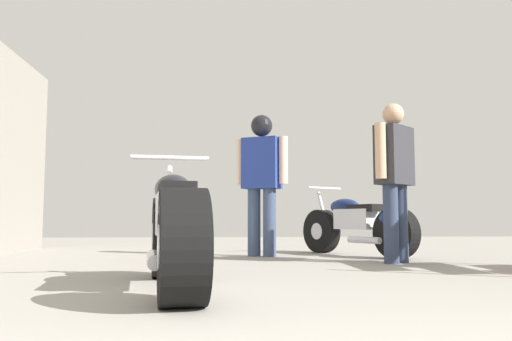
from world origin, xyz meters
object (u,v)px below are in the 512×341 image
Objects in this scene: motorcycle_black_naked at (358,225)px; mechanic_with_helmet at (262,171)px; motorcycle_maroon_cruiser at (174,230)px; mechanic_in_blue at (395,172)px.

motorcycle_black_naked is 1.40m from mechanic_with_helmet.
motorcycle_maroon_cruiser is at bearing -123.28° from motorcycle_black_naked.
mechanic_in_blue is (2.14, 1.97, 0.57)m from motorcycle_maroon_cruiser.
motorcycle_maroon_cruiser is 1.21× the size of mechanic_in_blue.
motorcycle_maroon_cruiser is at bearing -137.45° from mechanic_in_blue.
motorcycle_black_naked is at bearing 94.65° from mechanic_in_blue.
mechanic_in_blue reaches higher than motorcycle_maroon_cruiser.
mechanic_in_blue is at bearing -40.26° from mechanic_with_helmet.
mechanic_with_helmet is (-1.32, 1.11, 0.10)m from mechanic_in_blue.
motorcycle_black_naked is 1.04× the size of mechanic_in_blue.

